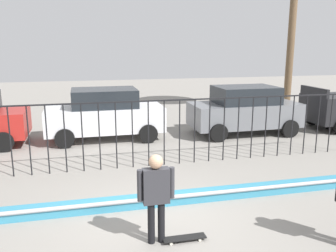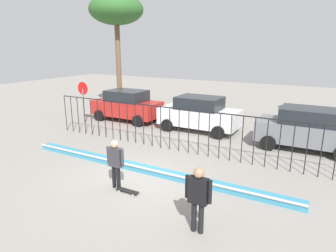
% 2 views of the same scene
% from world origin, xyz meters
% --- Properties ---
extents(ground_plane, '(60.00, 60.00, 0.00)m').
position_xyz_m(ground_plane, '(0.00, 0.00, 0.00)').
color(ground_plane, gray).
extents(bowl_coping_ledge, '(11.00, 0.41, 0.27)m').
position_xyz_m(bowl_coping_ledge, '(0.00, 0.64, 0.12)').
color(bowl_coping_ledge, teal).
rests_on(bowl_coping_ledge, ground).
extents(perimeter_fence, '(14.04, 0.04, 1.95)m').
position_xyz_m(perimeter_fence, '(0.00, 3.29, 1.19)').
color(perimeter_fence, black).
rests_on(perimeter_fence, ground).
extents(skateboarder, '(0.67, 0.25, 1.65)m').
position_xyz_m(skateboarder, '(-0.18, -0.89, 0.99)').
color(skateboarder, black).
rests_on(skateboarder, ground).
extents(skateboard, '(0.80, 0.20, 0.07)m').
position_xyz_m(skateboard, '(0.33, -0.97, 0.06)').
color(skateboard, black).
rests_on(skateboard, ground).
extents(parked_car_white, '(4.30, 2.12, 1.90)m').
position_xyz_m(parked_car_white, '(-0.54, 6.77, 0.97)').
color(parked_car_white, silver).
rests_on(parked_car_white, ground).
extents(parked_car_gray, '(4.30, 2.12, 1.90)m').
position_xyz_m(parked_car_gray, '(4.91, 6.29, 0.97)').
color(parked_car_gray, slate).
rests_on(parked_car_gray, ground).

